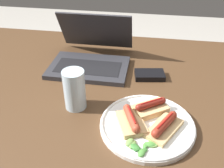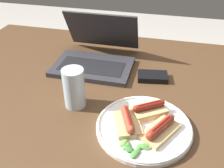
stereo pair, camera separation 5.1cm
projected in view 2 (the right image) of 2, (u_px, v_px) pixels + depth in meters
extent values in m
cube|color=#4C331E|center=(95.00, 85.00, 0.93)|extent=(1.27, 0.87, 0.04)
cylinder|color=#4C331E|center=(216.00, 120.00, 1.30)|extent=(0.06, 0.06, 0.69)
cylinder|color=#4C331E|center=(28.00, 91.00, 1.51)|extent=(0.06, 0.06, 0.69)
cube|color=#2D2D33|center=(93.00, 67.00, 0.99)|extent=(0.30, 0.20, 0.02)
cube|color=black|center=(92.00, 66.00, 0.97)|extent=(0.25, 0.11, 0.00)
cube|color=#2D2D33|center=(102.00, 30.00, 1.05)|extent=(0.30, 0.10, 0.17)
cube|color=#192347|center=(102.00, 30.00, 1.05)|extent=(0.27, 0.08, 0.15)
cylinder|color=white|center=(144.00, 127.00, 0.71)|extent=(0.27, 0.27, 0.01)
torus|color=white|center=(144.00, 125.00, 0.70)|extent=(0.27, 0.27, 0.01)
cube|color=tan|center=(127.00, 124.00, 0.70)|extent=(0.10, 0.12, 0.02)
cylinder|color=#9E3D28|center=(128.00, 119.00, 0.69)|extent=(0.05, 0.09, 0.02)
sphere|color=#9E3D28|center=(131.00, 130.00, 0.65)|extent=(0.02, 0.02, 0.02)
sphere|color=#9E3D28|center=(125.00, 109.00, 0.72)|extent=(0.02, 0.02, 0.02)
cylinder|color=red|center=(128.00, 116.00, 0.68)|extent=(0.03, 0.07, 0.00)
cube|color=tan|center=(160.00, 131.00, 0.68)|extent=(0.11, 0.13, 0.01)
cylinder|color=maroon|center=(160.00, 127.00, 0.67)|extent=(0.07, 0.09, 0.02)
sphere|color=maroon|center=(170.00, 118.00, 0.69)|extent=(0.02, 0.02, 0.02)
sphere|color=maroon|center=(150.00, 136.00, 0.64)|extent=(0.02, 0.02, 0.02)
cylinder|color=red|center=(161.00, 123.00, 0.66)|extent=(0.04, 0.07, 0.01)
cube|color=tan|center=(148.00, 111.00, 0.74)|extent=(0.12, 0.11, 0.02)
cylinder|color=maroon|center=(149.00, 106.00, 0.73)|extent=(0.08, 0.06, 0.02)
sphere|color=maroon|center=(161.00, 103.00, 0.74)|extent=(0.02, 0.02, 0.02)
sphere|color=maroon|center=(136.00, 109.00, 0.72)|extent=(0.02, 0.02, 0.02)
cylinder|color=red|center=(149.00, 103.00, 0.72)|extent=(0.06, 0.04, 0.01)
ellipsoid|color=#709E4C|center=(126.00, 145.00, 0.64)|extent=(0.03, 0.03, 0.01)
ellipsoid|color=#387A33|center=(137.00, 152.00, 0.62)|extent=(0.02, 0.02, 0.01)
ellipsoid|color=#2D662D|center=(129.00, 149.00, 0.63)|extent=(0.02, 0.03, 0.01)
ellipsoid|color=#4C8E3D|center=(144.00, 146.00, 0.64)|extent=(0.03, 0.02, 0.01)
ellipsoid|color=#4C8E3D|center=(134.00, 154.00, 0.61)|extent=(0.03, 0.03, 0.01)
ellipsoid|color=#709E4C|center=(146.00, 147.00, 0.63)|extent=(0.03, 0.02, 0.01)
ellipsoid|color=#709E4C|center=(145.00, 143.00, 0.65)|extent=(0.01, 0.02, 0.01)
ellipsoid|color=#387A33|center=(128.00, 148.00, 0.63)|extent=(0.04, 0.03, 0.01)
ellipsoid|color=#709E4C|center=(123.00, 143.00, 0.64)|extent=(0.03, 0.04, 0.01)
ellipsoid|color=#4C8E3D|center=(139.00, 147.00, 0.63)|extent=(0.02, 0.03, 0.01)
cylinder|color=silver|center=(74.00, 88.00, 0.77)|extent=(0.07, 0.07, 0.13)
cube|color=black|center=(153.00, 77.00, 0.92)|extent=(0.12, 0.08, 0.02)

